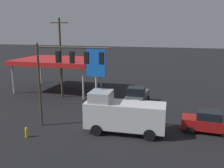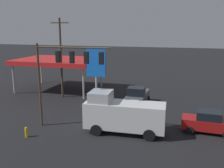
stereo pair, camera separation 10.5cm
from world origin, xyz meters
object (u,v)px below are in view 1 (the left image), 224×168
at_px(sedan_far, 208,122).
at_px(traffic_signal_assembly, 65,66).
at_px(price_sign, 96,65).
at_px(utility_pole, 61,56).
at_px(delivery_truck, 123,114).
at_px(fire_hydrant, 26,132).
at_px(pickup_parked, 137,97).

bearing_deg(sedan_far, traffic_signal_assembly, 14.79).
bearing_deg(price_sign, traffic_signal_assembly, 86.97).
xyz_separation_m(utility_pole, price_sign, (-5.64, 2.58, -0.49)).
distance_m(delivery_truck, fire_hydrant, 8.16).
height_order(sedan_far, fire_hydrant, sedan_far).
relative_size(utility_pole, sedan_far, 2.25).
relative_size(delivery_truck, fire_hydrant, 7.84).
relative_size(delivery_truck, pickup_parked, 1.32).
xyz_separation_m(delivery_truck, pickup_parked, (0.12, -7.77, -0.58)).
bearing_deg(pickup_parked, utility_pole, -95.93).
distance_m(sedan_far, fire_hydrant, 15.45).
bearing_deg(price_sign, utility_pole, -24.59).
relative_size(traffic_signal_assembly, delivery_truck, 1.10).
relative_size(utility_pole, price_sign, 1.48).
bearing_deg(utility_pole, sedan_far, 158.32).
bearing_deg(delivery_truck, price_sign, -56.66).
bearing_deg(traffic_signal_assembly, price_sign, -93.03).
xyz_separation_m(traffic_signal_assembly, fire_hydrant, (2.47, 2.65, -5.28)).
bearing_deg(delivery_truck, pickup_parked, -91.65).
distance_m(traffic_signal_assembly, delivery_truck, 6.42).
distance_m(utility_pole, pickup_parked, 11.05).
relative_size(price_sign, delivery_truck, 0.99).
bearing_deg(pickup_parked, delivery_truck, 1.65).
height_order(traffic_signal_assembly, fire_hydrant, traffic_signal_assembly).
relative_size(traffic_signal_assembly, pickup_parked, 1.45).
distance_m(price_sign, fire_hydrant, 10.83).
xyz_separation_m(price_sign, pickup_parked, (-4.49, -1.39, -3.74)).
distance_m(utility_pole, price_sign, 6.22).
relative_size(utility_pole, delivery_truck, 1.47).
distance_m(price_sign, delivery_truck, 8.48).
xyz_separation_m(traffic_signal_assembly, price_sign, (-0.36, -6.83, -0.87)).
bearing_deg(price_sign, delivery_truck, 125.88).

